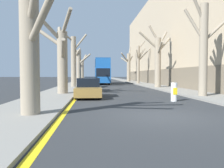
# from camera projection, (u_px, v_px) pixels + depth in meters

# --- Properties ---
(ground_plane) EXTENTS (300.00, 300.00, 0.00)m
(ground_plane) POSITION_uv_depth(u_px,v_px,m) (161.00, 116.00, 8.87)
(ground_plane) COLOR #2B2D30
(sidewalk_left) EXTENTS (3.40, 120.00, 0.12)m
(sidewalk_left) POSITION_uv_depth(u_px,v_px,m) (82.00, 81.00, 58.16)
(sidewalk_left) COLOR gray
(sidewalk_left) RESTS_ON ground
(sidewalk_right) EXTENTS (3.40, 120.00, 0.12)m
(sidewalk_right) POSITION_uv_depth(u_px,v_px,m) (126.00, 81.00, 59.13)
(sidewalk_right) COLOR gray
(sidewalk_right) RESTS_ON ground
(building_facade_right) EXTENTS (10.08, 48.92, 15.79)m
(building_facade_right) POSITION_uv_depth(u_px,v_px,m) (179.00, 40.00, 39.24)
(building_facade_right) COLOR tan
(building_facade_right) RESTS_ON ground
(kerb_line_stripe) EXTENTS (0.24, 120.00, 0.01)m
(kerb_line_stripe) POSITION_uv_depth(u_px,v_px,m) (89.00, 81.00, 58.32)
(kerb_line_stripe) COLOR yellow
(kerb_line_stripe) RESTS_ON ground
(street_tree_left_0) EXTENTS (2.78, 2.70, 7.24)m
(street_tree_left_0) POSITION_uv_depth(u_px,v_px,m) (29.00, 43.00, 8.42)
(street_tree_left_0) COLOR gray
(street_tree_left_0) RESTS_ON ground
(street_tree_left_1) EXTENTS (3.96, 4.52, 6.74)m
(street_tree_left_1) POSITION_uv_depth(u_px,v_px,m) (61.00, 56.00, 18.24)
(street_tree_left_1) COLOR gray
(street_tree_left_1) RESTS_ON ground
(street_tree_left_2) EXTENTS (3.70, 3.90, 7.43)m
(street_tree_left_2) POSITION_uv_depth(u_px,v_px,m) (74.00, 60.00, 28.42)
(street_tree_left_2) COLOR gray
(street_tree_left_2) RESTS_ON ground
(street_tree_left_3) EXTENTS (3.46, 3.36, 6.95)m
(street_tree_left_3) POSITION_uv_depth(u_px,v_px,m) (79.00, 65.00, 38.68)
(street_tree_left_3) COLOR gray
(street_tree_left_3) RESTS_ON ground
(street_tree_left_4) EXTENTS (3.57, 3.82, 6.41)m
(street_tree_left_4) POSITION_uv_depth(u_px,v_px,m) (82.00, 68.00, 49.65)
(street_tree_left_4) COLOR gray
(street_tree_left_4) RESTS_ON ground
(street_tree_right_0) EXTENTS (3.45, 1.76, 7.89)m
(street_tree_right_0) POSITION_uv_depth(u_px,v_px,m) (203.00, 47.00, 16.13)
(street_tree_right_0) COLOR gray
(street_tree_right_0) RESTS_ON ground
(street_tree_right_1) EXTENTS (4.53, 3.67, 7.87)m
(street_tree_right_1) POSITION_uv_depth(u_px,v_px,m) (158.00, 58.00, 27.50)
(street_tree_right_1) COLOR gray
(street_tree_right_1) RESTS_ON ground
(street_tree_right_2) EXTENTS (2.87, 1.89, 7.83)m
(street_tree_right_2) POSITION_uv_depth(u_px,v_px,m) (139.00, 63.00, 39.43)
(street_tree_right_2) COLOR gray
(street_tree_right_2) RESTS_ON ground
(street_tree_right_3) EXTENTS (3.40, 3.61, 8.47)m
(street_tree_right_3) POSITION_uv_depth(u_px,v_px,m) (128.00, 66.00, 51.04)
(street_tree_right_3) COLOR gray
(street_tree_right_3) RESTS_ON ground
(double_decker_bus) EXTENTS (2.49, 10.38, 4.40)m
(double_decker_bus) POSITION_uv_depth(u_px,v_px,m) (102.00, 70.00, 39.47)
(double_decker_bus) COLOR #19519E
(double_decker_bus) RESTS_ON ground
(parked_car_0) EXTENTS (1.83, 4.16, 1.44)m
(parked_car_0) POSITION_uv_depth(u_px,v_px,m) (89.00, 88.00, 16.16)
(parked_car_0) COLOR olive
(parked_car_0) RESTS_ON ground
(parked_car_1) EXTENTS (1.76, 4.37, 1.36)m
(parked_car_1) POSITION_uv_depth(u_px,v_px,m) (90.00, 85.00, 22.62)
(parked_car_1) COLOR silver
(parked_car_1) RESTS_ON ground
(parked_car_2) EXTENTS (1.87, 4.01, 1.41)m
(parked_car_2) POSITION_uv_depth(u_px,v_px,m) (91.00, 82.00, 29.20)
(parked_car_2) COLOR silver
(parked_car_2) RESTS_ON ground
(traffic_bollard) EXTENTS (0.39, 0.40, 1.19)m
(traffic_bollard) POSITION_uv_depth(u_px,v_px,m) (174.00, 92.00, 13.86)
(traffic_bollard) COLOR white
(traffic_bollard) RESTS_ON ground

